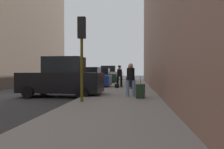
% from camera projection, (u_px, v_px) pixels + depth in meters
% --- Properties ---
extents(ground_plane, '(120.00, 120.00, 0.00)m').
position_uv_depth(ground_plane, '(21.00, 96.00, 12.96)').
color(ground_plane, '#38383A').
extents(sidewalk, '(4.00, 40.00, 0.15)m').
position_uv_depth(sidewalk, '(122.00, 96.00, 12.32)').
color(sidewalk, gray).
rests_on(sidewalk, ground_plane).
extents(parked_black_suv, '(4.67, 2.20, 2.25)m').
position_uv_depth(parked_black_suv, '(62.00, 79.00, 12.29)').
color(parked_black_suv, black).
rests_on(parked_black_suv, ground_plane).
extents(parked_blue_sedan, '(4.27, 2.19, 1.79)m').
position_uv_depth(parked_blue_sedan, '(87.00, 78.00, 18.51)').
color(parked_blue_sedan, navy).
rests_on(parked_blue_sedan, ground_plane).
extents(parked_dark_green_sedan, '(4.24, 2.13, 1.79)m').
position_uv_depth(parked_dark_green_sedan, '(100.00, 76.00, 25.40)').
color(parked_dark_green_sedan, '#193828').
rests_on(parked_dark_green_sedan, ground_plane).
extents(parked_white_van, '(4.64, 2.15, 2.25)m').
position_uv_depth(parked_white_van, '(107.00, 74.00, 32.36)').
color(parked_white_van, silver).
rests_on(parked_white_van, ground_plane).
extents(fire_hydrant, '(0.42, 0.22, 0.70)m').
position_uv_depth(fire_hydrant, '(107.00, 83.00, 17.68)').
color(fire_hydrant, red).
rests_on(fire_hydrant, sidewalk).
extents(traffic_light, '(0.32, 0.32, 3.60)m').
position_uv_depth(traffic_light, '(82.00, 41.00, 9.27)').
color(traffic_light, '#514C0F').
rests_on(traffic_light, sidewalk).
extents(pedestrian_in_jeans, '(0.52, 0.45, 1.71)m').
position_uv_depth(pedestrian_in_jeans, '(131.00, 78.00, 11.26)').
color(pedestrian_in_jeans, '#728CB2').
rests_on(pedestrian_in_jeans, sidewalk).
extents(pedestrian_in_red_jacket, '(0.51, 0.41, 1.71)m').
position_uv_depth(pedestrian_in_red_jacket, '(129.00, 76.00, 16.15)').
color(pedestrian_in_red_jacket, black).
rests_on(pedestrian_in_red_jacket, sidewalk).
extents(pedestrian_in_tan_coat, '(0.53, 0.48, 1.71)m').
position_uv_depth(pedestrian_in_tan_coat, '(132.00, 75.00, 18.06)').
color(pedestrian_in_tan_coat, black).
rests_on(pedestrian_in_tan_coat, sidewalk).
extents(pedestrian_with_fedora, '(0.53, 0.50, 1.78)m').
position_uv_depth(pedestrian_with_fedora, '(119.00, 75.00, 18.24)').
color(pedestrian_with_fedora, black).
rests_on(pedestrian_with_fedora, sidewalk).
extents(rolling_suitcase, '(0.46, 0.62, 1.04)m').
position_uv_depth(rolling_suitcase, '(141.00, 91.00, 10.59)').
color(rolling_suitcase, black).
rests_on(rolling_suitcase, sidewalk).
extents(duffel_bag, '(0.32, 0.44, 0.28)m').
position_uv_depth(duffel_bag, '(117.00, 86.00, 17.18)').
color(duffel_bag, black).
rests_on(duffel_bag, sidewalk).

